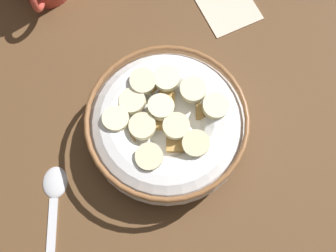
# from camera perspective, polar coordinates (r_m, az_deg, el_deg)

# --- Properties ---
(ground_plane) EXTENTS (1.36, 1.36, 0.02)m
(ground_plane) POSITION_cam_1_polar(r_m,az_deg,el_deg) (0.53, -0.00, -1.37)
(ground_plane) COLOR brown
(cereal_bowl) EXTENTS (0.18, 0.18, 0.07)m
(cereal_bowl) POSITION_cam_1_polar(r_m,az_deg,el_deg) (0.49, -0.02, 0.08)
(cereal_bowl) COLOR white
(cereal_bowl) RESTS_ON ground_plane
(spoon) EXTENTS (0.13, 0.03, 0.01)m
(spoon) POSITION_cam_1_polar(r_m,az_deg,el_deg) (0.52, -14.96, -9.24)
(spoon) COLOR silver
(spoon) RESTS_ON ground_plane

